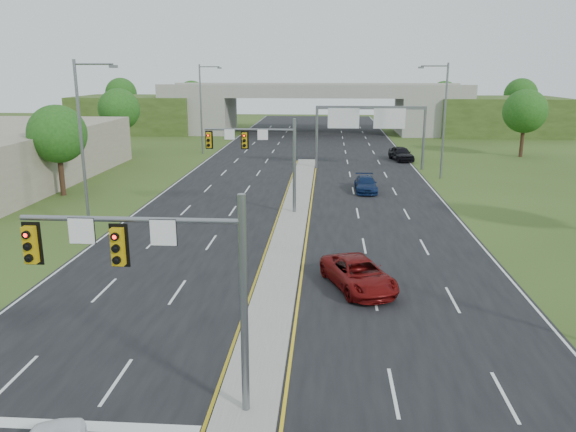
# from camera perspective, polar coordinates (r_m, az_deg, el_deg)

# --- Properties ---
(ground) EXTENTS (240.00, 240.00, 0.00)m
(ground) POSITION_cam_1_polar(r_m,az_deg,el_deg) (18.55, -4.26, -19.38)
(ground) COLOR #324619
(ground) RESTS_ON ground
(road) EXTENTS (24.00, 160.00, 0.02)m
(road) POSITION_cam_1_polar(r_m,az_deg,el_deg) (51.31, 1.31, 3.01)
(road) COLOR black
(road) RESTS_ON ground
(median) EXTENTS (2.00, 54.00, 0.16)m
(median) POSITION_cam_1_polar(r_m,az_deg,el_deg) (39.62, 0.47, -0.36)
(median) COLOR gray
(median) RESTS_ON road
(lane_markings) EXTENTS (23.72, 160.00, 0.01)m
(lane_markings) POSITION_cam_1_polar(r_m,az_deg,el_deg) (45.40, 0.18, 1.49)
(lane_markings) COLOR gold
(lane_markings) RESTS_ON road
(signal_mast_near) EXTENTS (6.62, 0.60, 7.00)m
(signal_mast_near) POSITION_cam_1_polar(r_m,az_deg,el_deg) (16.79, -12.30, -5.34)
(signal_mast_near) COLOR slate
(signal_mast_near) RESTS_ON ground
(signal_mast_far) EXTENTS (6.62, 0.60, 7.00)m
(signal_mast_far) POSITION_cam_1_polar(r_m,az_deg,el_deg) (40.78, -2.54, 6.69)
(signal_mast_far) COLOR slate
(signal_mast_far) RESTS_ON ground
(sign_gantry) EXTENTS (11.58, 0.44, 6.67)m
(sign_gantry) POSITION_cam_1_polar(r_m,az_deg,el_deg) (60.49, 8.23, 9.65)
(sign_gantry) COLOR slate
(sign_gantry) RESTS_ON ground
(overpass) EXTENTS (80.00, 14.00, 8.10)m
(overpass) POSITION_cam_1_polar(r_m,az_deg,el_deg) (95.47, 2.65, 10.55)
(overpass) COLOR gray
(overpass) RESTS_ON ground
(lightpole_l_mid) EXTENTS (2.85, 0.25, 11.00)m
(lightpole_l_mid) POSITION_cam_1_polar(r_m,az_deg,el_deg) (38.76, -20.01, 7.47)
(lightpole_l_mid) COLOR slate
(lightpole_l_mid) RESTS_ON ground
(lightpole_l_far) EXTENTS (2.85, 0.25, 11.00)m
(lightpole_l_far) POSITION_cam_1_polar(r_m,az_deg,el_deg) (72.05, -8.69, 11.10)
(lightpole_l_far) COLOR slate
(lightpole_l_far) RESTS_ON ground
(lightpole_r_far) EXTENTS (2.85, 0.25, 11.00)m
(lightpole_r_far) POSITION_cam_1_polar(r_m,az_deg,el_deg) (56.42, 15.42, 9.81)
(lightpole_r_far) COLOR slate
(lightpole_r_far) RESTS_ON ground
(tree_l_near) EXTENTS (4.80, 4.80, 7.60)m
(tree_l_near) POSITION_cam_1_polar(r_m,az_deg,el_deg) (50.70, -22.38, 7.69)
(tree_l_near) COLOR #382316
(tree_l_near) RESTS_ON ground
(tree_l_mid) EXTENTS (5.20, 5.20, 8.12)m
(tree_l_mid) POSITION_cam_1_polar(r_m,az_deg,el_deg) (75.14, -16.79, 10.34)
(tree_l_mid) COLOR #382316
(tree_l_mid) RESTS_ON ground
(tree_r_mid) EXTENTS (5.20, 5.20, 8.12)m
(tree_r_mid) POSITION_cam_1_polar(r_m,az_deg,el_deg) (74.22, 22.95, 9.77)
(tree_r_mid) COLOR #382316
(tree_r_mid) RESTS_ON ground
(tree_back_a) EXTENTS (6.00, 6.00, 8.85)m
(tree_back_a) POSITION_cam_1_polar(r_m,az_deg,el_deg) (116.51, -16.60, 11.84)
(tree_back_a) COLOR #382316
(tree_back_a) RESTS_ON ground
(tree_back_b) EXTENTS (5.60, 5.60, 8.32)m
(tree_back_b) POSITION_cam_1_polar(r_m,az_deg,el_deg) (112.44, -9.74, 11.98)
(tree_back_b) COLOR #382316
(tree_back_b) RESTS_ON ground
(tree_back_c) EXTENTS (5.60, 5.60, 8.32)m
(tree_back_c) POSITION_cam_1_polar(r_m,az_deg,el_deg) (111.42, 15.56, 11.64)
(tree_back_c) COLOR #382316
(tree_back_c) RESTS_ON ground
(tree_back_d) EXTENTS (6.00, 6.00, 8.85)m
(tree_back_d) POSITION_cam_1_polar(r_m,az_deg,el_deg) (114.95, 22.56, 11.31)
(tree_back_d) COLOR #382316
(tree_back_d) RESTS_ON ground
(car_far_a) EXTENTS (4.08, 5.72, 1.45)m
(car_far_a) POSITION_cam_1_polar(r_m,az_deg,el_deg) (27.61, 7.17, -5.87)
(car_far_a) COLOR #650A0A
(car_far_a) RESTS_ON road
(car_far_b) EXTENTS (1.89, 4.56, 1.32)m
(car_far_b) POSITION_cam_1_polar(r_m,az_deg,el_deg) (49.48, 7.90, 3.23)
(car_far_b) COLOR #0A1B41
(car_far_b) RESTS_ON road
(car_far_c) EXTENTS (2.93, 5.11, 1.64)m
(car_far_c) POSITION_cam_1_polar(r_m,az_deg,el_deg) (67.42, 11.42, 6.25)
(car_far_c) COLOR black
(car_far_c) RESTS_ON road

